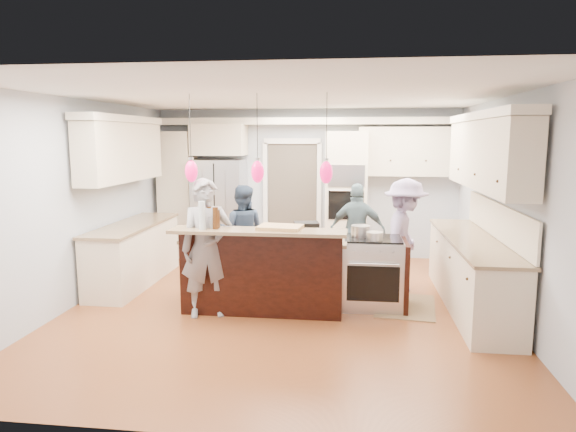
% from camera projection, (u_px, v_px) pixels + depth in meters
% --- Properties ---
extents(ground_plane, '(6.00, 6.00, 0.00)m').
position_uv_depth(ground_plane, '(285.00, 306.00, 6.73)').
color(ground_plane, '#AD5C2F').
rests_on(ground_plane, ground).
extents(room_shell, '(5.54, 6.04, 2.72)m').
position_uv_depth(room_shell, '(285.00, 168.00, 6.45)').
color(room_shell, '#B2BCC6').
rests_on(room_shell, ground).
extents(refrigerator, '(0.90, 0.70, 1.80)m').
position_uv_depth(refrigerator, '(220.00, 209.00, 9.37)').
color(refrigerator, '#B7B7BC').
rests_on(refrigerator, ground).
extents(oven_column, '(0.72, 0.69, 2.30)m').
position_uv_depth(oven_column, '(346.00, 197.00, 9.08)').
color(oven_column, beige).
rests_on(oven_column, ground).
extents(back_upper_cabinets, '(5.30, 0.61, 2.54)m').
position_uv_depth(back_upper_cabinets, '(264.00, 167.00, 9.28)').
color(back_upper_cabinets, beige).
rests_on(back_upper_cabinets, ground).
extents(right_counter_run, '(0.64, 3.10, 2.51)m').
position_uv_depth(right_counter_run, '(477.00, 228.00, 6.56)').
color(right_counter_run, beige).
rests_on(right_counter_run, ground).
extents(left_cabinets, '(0.64, 2.30, 2.51)m').
position_uv_depth(left_cabinets, '(130.00, 215.00, 7.66)').
color(left_cabinets, beige).
rests_on(left_cabinets, ground).
extents(kitchen_island, '(2.10, 1.46, 1.12)m').
position_uv_depth(kitchen_island, '(267.00, 269.00, 6.76)').
color(kitchen_island, black).
rests_on(kitchen_island, ground).
extents(island_range, '(0.82, 0.71, 0.92)m').
position_uv_depth(island_range, '(375.00, 273.00, 6.67)').
color(island_range, '#B7B7BC').
rests_on(island_range, ground).
extents(pendant_lights, '(1.75, 0.15, 1.03)m').
position_uv_depth(pendant_lights, '(258.00, 171.00, 5.99)').
color(pendant_lights, black).
rests_on(pendant_lights, ground).
extents(person_bar_end, '(0.72, 0.59, 1.71)m').
position_uv_depth(person_bar_end, '(207.00, 248.00, 6.27)').
color(person_bar_end, gray).
rests_on(person_bar_end, ground).
extents(person_far_left, '(0.73, 0.57, 1.47)m').
position_uv_depth(person_far_left, '(242.00, 232.00, 8.02)').
color(person_far_left, '#2B3B54').
rests_on(person_far_left, ground).
extents(person_far_right, '(0.90, 0.44, 1.49)m').
position_uv_depth(person_far_right, '(357.00, 231.00, 8.07)').
color(person_far_right, '#4D656D').
rests_on(person_far_right, ground).
extents(person_range_side, '(0.84, 1.17, 1.63)m').
position_uv_depth(person_range_side, '(405.00, 237.00, 7.21)').
color(person_range_side, '#9080AD').
rests_on(person_range_side, ground).
extents(floor_rug, '(0.88, 1.17, 0.01)m').
position_uv_depth(floor_rug, '(406.00, 306.00, 6.73)').
color(floor_rug, '#92714F').
rests_on(floor_rug, ground).
extents(water_bottle, '(0.10, 0.10, 0.34)m').
position_uv_depth(water_bottle, '(202.00, 215.00, 6.03)').
color(water_bottle, silver).
rests_on(water_bottle, kitchen_island).
extents(beer_bottle_a, '(0.07, 0.07, 0.22)m').
position_uv_depth(beer_bottle_a, '(218.00, 219.00, 6.18)').
color(beer_bottle_a, '#3F200B').
rests_on(beer_bottle_a, kitchen_island).
extents(beer_bottle_b, '(0.07, 0.07, 0.26)m').
position_uv_depth(beer_bottle_b, '(216.00, 218.00, 6.07)').
color(beer_bottle_b, '#3F200B').
rests_on(beer_bottle_b, kitchen_island).
extents(beer_bottle_c, '(0.08, 0.08, 0.25)m').
position_uv_depth(beer_bottle_c, '(209.00, 217.00, 6.19)').
color(beer_bottle_c, '#3F200B').
rests_on(beer_bottle_c, kitchen_island).
extents(drink_can, '(0.08, 0.08, 0.14)m').
position_uv_depth(drink_can, '(212.00, 222.00, 6.15)').
color(drink_can, '#B7B7BC').
rests_on(drink_can, kitchen_island).
extents(cutting_board, '(0.55, 0.42, 0.04)m').
position_uv_depth(cutting_board, '(280.00, 227.00, 6.10)').
color(cutting_board, tan).
rests_on(cutting_board, kitchen_island).
extents(pot_large, '(0.25, 0.25, 0.14)m').
position_uv_depth(pot_large, '(361.00, 231.00, 6.67)').
color(pot_large, '#B7B7BC').
rests_on(pot_large, island_range).
extents(pot_small, '(0.21, 0.21, 0.10)m').
position_uv_depth(pot_small, '(375.00, 236.00, 6.43)').
color(pot_small, '#B7B7BC').
rests_on(pot_small, island_range).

